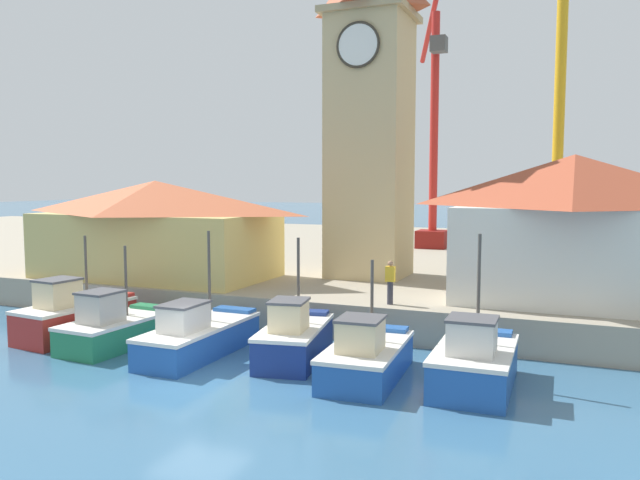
# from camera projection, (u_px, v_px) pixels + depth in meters

# --- Properties ---
(ground_plane) EXTENTS (300.00, 300.00, 0.00)m
(ground_plane) POSITION_uv_depth(u_px,v_px,m) (199.00, 383.00, 18.14)
(ground_plane) COLOR #386689
(quay_wharf) EXTENTS (120.00, 40.00, 1.34)m
(quay_wharf) POSITION_uv_depth(u_px,v_px,m) (416.00, 259.00, 42.16)
(quay_wharf) COLOR #9E937F
(quay_wharf) RESTS_ON ground
(fishing_boat_far_left) EXTENTS (2.36, 4.61, 3.80)m
(fishing_boat_far_left) POSITION_uv_depth(u_px,v_px,m) (75.00, 316.00, 23.43)
(fishing_boat_far_left) COLOR #AD2823
(fishing_boat_far_left) RESTS_ON ground
(fishing_boat_left_outer) EXTENTS (2.16, 4.33, 3.56)m
(fishing_boat_left_outer) POSITION_uv_depth(u_px,v_px,m) (115.00, 327.00, 22.07)
(fishing_boat_left_outer) COLOR #237A4C
(fishing_boat_left_outer) RESTS_ON ground
(fishing_boat_left_inner) EXTENTS (1.96, 5.24, 4.17)m
(fishing_boat_left_inner) POSITION_uv_depth(u_px,v_px,m) (199.00, 336.00, 20.99)
(fishing_boat_left_inner) COLOR #2356A8
(fishing_boat_left_inner) RESTS_ON ground
(fishing_boat_mid_left) EXTENTS (2.51, 4.42, 4.00)m
(fishing_boat_mid_left) POSITION_uv_depth(u_px,v_px,m) (294.00, 338.00, 20.38)
(fishing_boat_mid_left) COLOR navy
(fishing_boat_mid_left) RESTS_ON ground
(fishing_boat_center) EXTENTS (2.27, 4.50, 3.49)m
(fishing_boat_center) POSITION_uv_depth(u_px,v_px,m) (366.00, 356.00, 18.50)
(fishing_boat_center) COLOR #2356A8
(fishing_boat_center) RESTS_ON ground
(fishing_boat_mid_right) EXTENTS (2.29, 4.16, 4.35)m
(fishing_boat_mid_right) POSITION_uv_depth(u_px,v_px,m) (474.00, 362.00, 17.65)
(fishing_boat_mid_right) COLOR #2356A8
(fishing_boat_mid_right) RESTS_ON ground
(clock_tower) EXTENTS (3.96, 3.96, 16.98)m
(clock_tower) POSITION_uv_depth(u_px,v_px,m) (370.00, 105.00, 29.19)
(clock_tower) COLOR tan
(clock_tower) RESTS_ON quay_wharf
(warehouse_left) EXTENTS (11.24, 5.95, 4.56)m
(warehouse_left) POSITION_uv_depth(u_px,v_px,m) (156.00, 228.00, 29.55)
(warehouse_left) COLOR tan
(warehouse_left) RESTS_ON quay_wharf
(warehouse_right) EXTENTS (8.72, 7.11, 5.55)m
(warehouse_right) POSITION_uv_depth(u_px,v_px,m) (573.00, 225.00, 23.90)
(warehouse_right) COLOR silver
(warehouse_right) RESTS_ON quay_wharf
(port_crane_near) EXTENTS (3.28, 6.85, 16.80)m
(port_crane_near) POSITION_uv_depth(u_px,v_px,m) (433.00, 160.00, 42.35)
(port_crane_near) COLOR maroon
(port_crane_near) RESTS_ON quay_wharf
(port_crane_far) EXTENTS (4.17, 9.05, 21.30)m
(port_crane_far) POSITION_uv_depth(u_px,v_px,m) (561.00, 108.00, 32.49)
(port_crane_far) COLOR #976E11
(port_crane_far) RESTS_ON quay_wharf
(dock_worker_near_tower) EXTENTS (0.34, 0.22, 1.62)m
(dock_worker_near_tower) POSITION_uv_depth(u_px,v_px,m) (390.00, 282.00, 22.91)
(dock_worker_near_tower) COLOR #33333D
(dock_worker_near_tower) RESTS_ON quay_wharf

